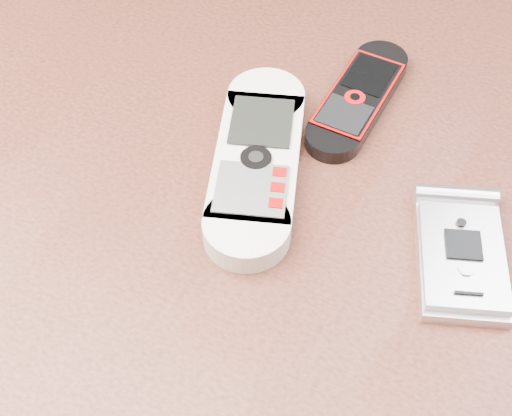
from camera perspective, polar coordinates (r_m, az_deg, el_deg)
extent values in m
cube|color=black|center=(0.47, -0.55, -1.86)|extent=(1.20, 0.80, 0.03)
cube|color=black|center=(1.17, -17.39, 8.80)|extent=(0.06, 0.06, 0.71)
cube|color=white|center=(0.47, 0.08, 3.87)|extent=(0.11, 0.18, 0.02)
cube|color=black|center=(0.53, 8.17, 8.72)|extent=(0.04, 0.13, 0.01)
cube|color=silver|center=(0.45, 16.12, -3.61)|extent=(0.08, 0.11, 0.02)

